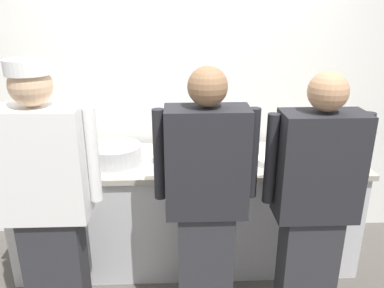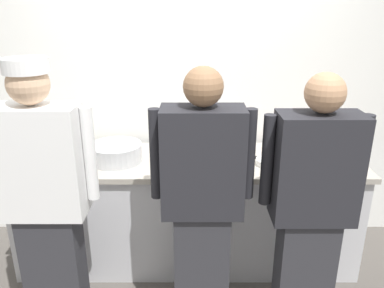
{
  "view_description": "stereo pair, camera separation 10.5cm",
  "coord_description": "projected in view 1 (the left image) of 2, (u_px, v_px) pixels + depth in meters",
  "views": [
    {
      "loc": [
        -0.07,
        -2.33,
        2.0
      ],
      "look_at": [
        0.04,
        0.43,
        0.99
      ],
      "focal_mm": 35.65,
      "sensor_mm": 36.0,
      "label": 1
    },
    {
      "loc": [
        0.04,
        -2.33,
        2.0
      ],
      "look_at": [
        0.04,
        0.43,
        0.99
      ],
      "focal_mm": 35.65,
      "sensor_mm": 36.0,
      "label": 2
    }
  ],
  "objects": [
    {
      "name": "ramekin_orange_sauce",
      "position": [
        239.0,
        164.0,
        2.78
      ],
      "size": [
        0.1,
        0.1,
        0.04
      ],
      "color": "white",
      "rests_on": "prep_counter"
    },
    {
      "name": "plate_stack_front",
      "position": [
        269.0,
        161.0,
        2.83
      ],
      "size": [
        0.2,
        0.2,
        0.05
      ],
      "color": "white",
      "rests_on": "prep_counter"
    },
    {
      "name": "sheet_tray",
      "position": [
        196.0,
        156.0,
        2.96
      ],
      "size": [
        0.49,
        0.38,
        0.02
      ],
      "primitive_type": "cube",
      "rotation": [
        0.0,
        0.0,
        0.21
      ],
      "color": "#B7BABF",
      "rests_on": "prep_counter"
    },
    {
      "name": "ramekin_green_sauce",
      "position": [
        159.0,
        159.0,
        2.86
      ],
      "size": [
        0.1,
        0.1,
        0.05
      ],
      "color": "white",
      "rests_on": "prep_counter"
    },
    {
      "name": "squeeze_bottle_secondary",
      "position": [
        279.0,
        142.0,
        3.04
      ],
      "size": [
        0.06,
        0.06,
        0.18
      ],
      "color": "red",
      "rests_on": "prep_counter"
    },
    {
      "name": "ramekin_yellow_sauce",
      "position": [
        324.0,
        148.0,
        3.08
      ],
      "size": [
        0.11,
        0.11,
        0.05
      ],
      "color": "white",
      "rests_on": "prep_counter"
    },
    {
      "name": "squeeze_bottle_spare",
      "position": [
        77.0,
        142.0,
        3.01
      ],
      "size": [
        0.05,
        0.05,
        0.21
      ],
      "color": "#E5E066",
      "rests_on": "prep_counter"
    },
    {
      "name": "chef_far_right",
      "position": [
        314.0,
        204.0,
        2.27
      ],
      "size": [
        0.61,
        0.24,
        1.67
      ],
      "color": "#2D2D33",
      "rests_on": "ground"
    },
    {
      "name": "chefs_knife",
      "position": [
        262.0,
        157.0,
        2.96
      ],
      "size": [
        0.27,
        0.03,
        0.02
      ],
      "color": "#B7BABF",
      "rests_on": "prep_counter"
    },
    {
      "name": "prep_counter",
      "position": [
        187.0,
        209.0,
        3.08
      ],
      "size": [
        2.66,
        0.73,
        0.89
      ],
      "color": "silver",
      "rests_on": "ground"
    },
    {
      "name": "chef_center",
      "position": [
        206.0,
        200.0,
        2.29
      ],
      "size": [
        0.62,
        0.24,
        1.7
      ],
      "color": "#2D2D33",
      "rests_on": "ground"
    },
    {
      "name": "squeeze_bottle_primary",
      "position": [
        303.0,
        149.0,
        2.89
      ],
      "size": [
        0.06,
        0.06,
        0.18
      ],
      "color": "red",
      "rests_on": "prep_counter"
    },
    {
      "name": "chef_near_left",
      "position": [
        47.0,
        201.0,
        2.2
      ],
      "size": [
        0.63,
        0.24,
        1.74
      ],
      "color": "#2D2D33",
      "rests_on": "ground"
    },
    {
      "name": "mixing_bowl_steel",
      "position": [
        115.0,
        154.0,
        2.85
      ],
      "size": [
        0.39,
        0.39,
        0.13
      ],
      "primitive_type": "cylinder",
      "color": "#B7BABF",
      "rests_on": "prep_counter"
    },
    {
      "name": "ramekin_red_sauce",
      "position": [
        328.0,
        161.0,
        2.83
      ],
      "size": [
        0.09,
        0.09,
        0.04
      ],
      "color": "white",
      "rests_on": "prep_counter"
    },
    {
      "name": "plate_stack_rear",
      "position": [
        53.0,
        161.0,
        2.76
      ],
      "size": [
        0.23,
        0.23,
        0.1
      ],
      "color": "white",
      "rests_on": "prep_counter"
    },
    {
      "name": "ground_plane",
      "position": [
        189.0,
        287.0,
        2.87
      ],
      "size": [
        9.0,
        9.0,
        0.0
      ],
      "primitive_type": "plane",
      "color": "#514C47"
    },
    {
      "name": "wall_back",
      "position": [
        185.0,
        83.0,
        3.23
      ],
      "size": [
        4.17,
        0.1,
        2.75
      ],
      "color": "white",
      "rests_on": "ground"
    }
  ]
}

